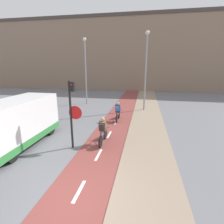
# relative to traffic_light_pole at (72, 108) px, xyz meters

# --- Properties ---
(ground_plane) EXTENTS (120.00, 120.00, 0.00)m
(ground_plane) POSITION_rel_traffic_light_pole_xyz_m (1.42, -3.54, -2.08)
(ground_plane) COLOR slate
(bike_lane) EXTENTS (2.15, 60.00, 0.02)m
(bike_lane) POSITION_rel_traffic_light_pole_xyz_m (1.42, -3.54, -2.07)
(bike_lane) COLOR brown
(bike_lane) RESTS_ON ground_plane
(sidewalk_strip) EXTENTS (2.40, 60.00, 0.05)m
(sidewalk_strip) POSITION_rel_traffic_light_pole_xyz_m (3.70, -3.54, -2.06)
(sidewalk_strip) COLOR gray
(sidewalk_strip) RESTS_ON ground_plane
(building_row_background) EXTENTS (60.00, 5.20, 11.93)m
(building_row_background) POSITION_rel_traffic_light_pole_xyz_m (1.42, 24.11, 3.89)
(building_row_background) COLOR #89705B
(building_row_background) RESTS_ON ground_plane
(traffic_light_pole) EXTENTS (0.67, 0.25, 3.38)m
(traffic_light_pole) POSITION_rel_traffic_light_pole_xyz_m (0.00, 0.00, 0.00)
(traffic_light_pole) COLOR black
(traffic_light_pole) RESTS_ON ground_plane
(street_lamp_far) EXTENTS (0.36, 0.36, 6.81)m
(street_lamp_far) POSITION_rel_traffic_light_pole_xyz_m (-2.81, 10.34, 2.08)
(street_lamp_far) COLOR gray
(street_lamp_far) RESTS_ON ground_plane
(street_lamp_sidewalk) EXTENTS (0.36, 0.36, 6.95)m
(street_lamp_sidewalk) POSITION_rel_traffic_light_pole_xyz_m (3.41, 8.59, 2.15)
(street_lamp_sidewalk) COLOR gray
(street_lamp_sidewalk) RESTS_ON ground_plane
(cyclist_near) EXTENTS (0.46, 1.75, 1.46)m
(cyclist_near) POSITION_rel_traffic_light_pole_xyz_m (1.32, 0.77, -1.38)
(cyclist_near) COLOR black
(cyclist_near) RESTS_ON ground_plane
(cyclist_far) EXTENTS (0.46, 1.71, 1.45)m
(cyclist_far) POSITION_rel_traffic_light_pole_xyz_m (1.49, 4.87, -1.38)
(cyclist_far) COLOR black
(cyclist_far) RESTS_ON ground_plane
(van) EXTENTS (1.96, 4.95, 2.40)m
(van) POSITION_rel_traffic_light_pole_xyz_m (-2.97, -0.19, -0.90)
(van) COLOR white
(van) RESTS_ON ground_plane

